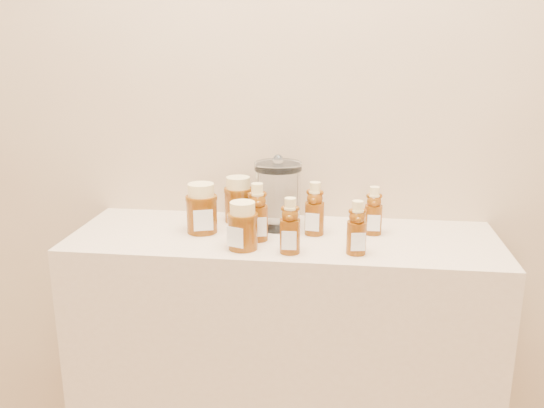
% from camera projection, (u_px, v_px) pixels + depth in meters
% --- Properties ---
extents(wall_back, '(3.50, 0.02, 2.70)m').
position_uv_depth(wall_back, '(291.00, 69.00, 1.69)').
color(wall_back, tan).
rests_on(wall_back, ground).
extents(display_table, '(1.20, 0.40, 0.90)m').
position_uv_depth(display_table, '(283.00, 375.00, 1.75)').
color(display_table, beige).
rests_on(display_table, ground).
extents(bear_bottle_back_left, '(0.08, 0.08, 0.18)m').
position_uv_depth(bear_bottle_back_left, '(257.00, 208.00, 1.56)').
color(bear_bottle_back_left, '#5E2B07').
rests_on(bear_bottle_back_left, display_table).
extents(bear_bottle_back_mid, '(0.07, 0.07, 0.17)m').
position_uv_depth(bear_bottle_back_mid, '(315.00, 205.00, 1.61)').
color(bear_bottle_back_mid, '#5E2B07').
rests_on(bear_bottle_back_mid, display_table).
extents(bear_bottle_back_right, '(0.05, 0.05, 0.16)m').
position_uv_depth(bear_bottle_back_right, '(374.00, 207.00, 1.62)').
color(bear_bottle_back_right, '#5E2B07').
rests_on(bear_bottle_back_right, display_table).
extents(bear_bottle_front_left, '(0.06, 0.06, 0.17)m').
position_uv_depth(bear_bottle_front_left, '(290.00, 222.00, 1.47)').
color(bear_bottle_front_left, '#5E2B07').
rests_on(bear_bottle_front_left, display_table).
extents(bear_bottle_front_right, '(0.06, 0.06, 0.16)m').
position_uv_depth(bear_bottle_front_right, '(357.00, 224.00, 1.46)').
color(bear_bottle_front_right, '#5E2B07').
rests_on(bear_bottle_front_right, display_table).
extents(honey_jar_left, '(0.12, 0.12, 0.14)m').
position_uv_depth(honey_jar_left, '(202.00, 208.00, 1.63)').
color(honey_jar_left, '#5E2B07').
rests_on(honey_jar_left, display_table).
extents(honey_jar_back, '(0.11, 0.11, 0.14)m').
position_uv_depth(honey_jar_back, '(238.00, 199.00, 1.73)').
color(honey_jar_back, '#5E2B07').
rests_on(honey_jar_back, display_table).
extents(honey_jar_front, '(0.10, 0.10, 0.13)m').
position_uv_depth(honey_jar_front, '(243.00, 226.00, 1.50)').
color(honey_jar_front, '#5E2B07').
rests_on(honey_jar_front, display_table).
extents(glass_canister, '(0.15, 0.15, 0.21)m').
position_uv_depth(glass_canister, '(278.00, 192.00, 1.67)').
color(glass_canister, white).
rests_on(glass_canister, display_table).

